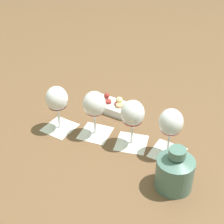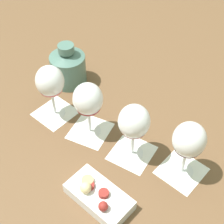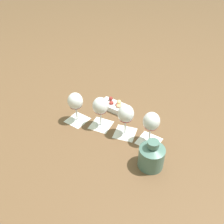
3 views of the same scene
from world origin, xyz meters
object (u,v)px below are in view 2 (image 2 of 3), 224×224
at_px(wine_glass_3, 189,142).
at_px(wine_glass_1, 88,101).
at_px(wine_glass_0, 50,83).
at_px(wine_glass_2, 134,123).
at_px(snack_dish, 98,196).
at_px(ceramic_vase, 68,66).

bearing_deg(wine_glass_3, wine_glass_1, 144.71).
height_order(wine_glass_0, wine_glass_2, same).
xyz_separation_m(wine_glass_0, wine_glass_1, (0.10, -0.09, 0.00)).
bearing_deg(wine_glass_2, snack_dish, -127.19).
distance_m(wine_glass_3, snack_dish, 0.26).
bearing_deg(snack_dish, wine_glass_2, 52.81).
xyz_separation_m(wine_glass_1, snack_dish, (0.01, -0.23, -0.11)).
height_order(wine_glass_1, snack_dish, wine_glass_1).
height_order(wine_glass_0, wine_glass_3, same).
distance_m(wine_glass_0, snack_dish, 0.35).
bearing_deg(wine_glass_1, wine_glass_3, -35.29).
distance_m(wine_glass_1, wine_glass_2, 0.15).
distance_m(wine_glass_2, ceramic_vase, 0.38).
xyz_separation_m(wine_glass_2, snack_dish, (-0.10, -0.14, -0.10)).
xyz_separation_m(wine_glass_3, ceramic_vase, (-0.29, 0.40, -0.06)).
xyz_separation_m(wine_glass_0, wine_glass_3, (0.34, -0.25, -0.00)).
bearing_deg(wine_glass_3, wine_glass_2, 149.46).
relative_size(wine_glass_2, wine_glass_3, 1.00).
bearing_deg(wine_glass_0, ceramic_vase, 72.34).
xyz_separation_m(wine_glass_2, wine_glass_3, (0.12, -0.07, 0.00)).
relative_size(wine_glass_1, wine_glass_3, 1.00).
relative_size(wine_glass_0, ceramic_vase, 1.20).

